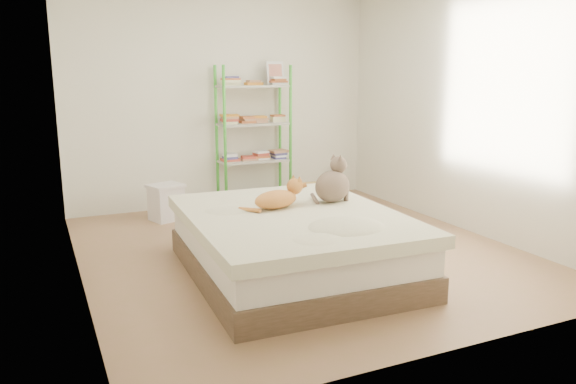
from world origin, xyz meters
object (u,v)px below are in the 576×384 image
shelf_unit (254,134)px  cardboard_box (317,200)px  orange_cat (276,197)px  grey_cat (332,179)px  bed (292,243)px  white_bin (166,202)px

shelf_unit → cardboard_box: 1.17m
orange_cat → grey_cat: grey_cat is taller
bed → orange_cat: (-0.06, 0.19, 0.35)m
grey_cat → shelf_unit: size_ratio=0.23×
orange_cat → grey_cat: 0.55m
bed → orange_cat: 0.41m
bed → grey_cat: (0.48, 0.20, 0.46)m
grey_cat → shelf_unit: shelf_unit is taller
orange_cat → grey_cat: bearing=-13.2°
white_bin → bed: bearing=-75.1°
orange_cat → white_bin: orange_cat is taller
orange_cat → shelf_unit: (0.67, 2.22, 0.27)m
cardboard_box → white_bin: (-1.61, 0.54, 0.02)m
cardboard_box → shelf_unit: bearing=123.6°
cardboard_box → white_bin: cardboard_box is taller
grey_cat → cardboard_box: 1.58m
bed → orange_cat: orange_cat is taller
grey_cat → cardboard_box: size_ratio=0.72×
bed → grey_cat: size_ratio=5.25×
shelf_unit → white_bin: (-1.17, -0.29, -0.67)m
bed → white_bin: size_ratio=4.87×
grey_cat → white_bin: 2.24m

